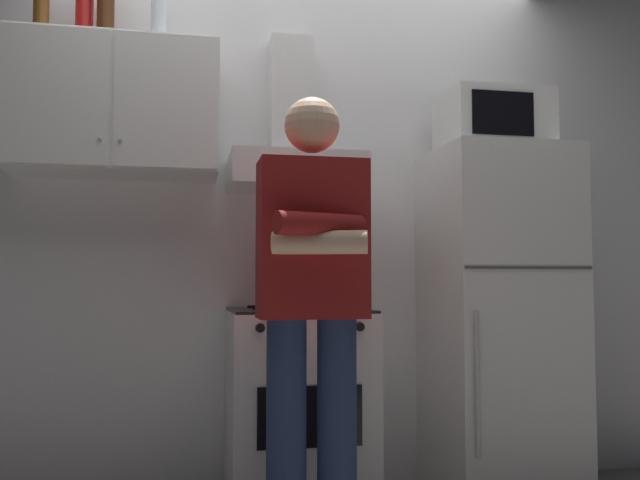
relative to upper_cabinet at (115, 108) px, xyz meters
name	(u,v)px	position (x,y,z in m)	size (l,w,h in m)	color
back_wall_tiled	(296,207)	(0.85, 0.23, -0.40)	(4.80, 0.10, 2.70)	white
upper_cabinet	(115,108)	(0.00, 0.00, 0.00)	(0.90, 0.37, 0.60)	white
stove_oven	(297,408)	(0.80, -0.13, -1.32)	(0.60, 0.62, 0.87)	white
range_hood	(293,149)	(0.80, 0.00, -0.15)	(0.60, 0.44, 0.75)	white
refrigerator	(498,321)	(1.75, -0.12, -0.95)	(0.60, 0.62, 1.60)	white
microwave	(493,123)	(1.75, -0.11, -0.01)	(0.48, 0.37, 0.28)	silver
person_standing	(312,304)	(0.75, -0.73, -0.85)	(0.38, 0.33, 1.64)	navy
cooking_pot	(332,293)	(0.93, -0.24, -0.82)	(0.28, 0.18, 0.12)	#B7BABF
bottle_soda_red	(84,13)	(-0.14, 0.04, 0.43)	(0.08, 0.08, 0.28)	red
bottle_rum_dark	(106,8)	(-0.05, 0.00, 0.45)	(0.08, 0.08, 0.31)	#47230F
bottle_beer_brown	(41,6)	(-0.31, -0.03, 0.42)	(0.07, 0.07, 0.26)	brown
bottle_vodka_clear	(159,9)	(0.18, -0.01, 0.46)	(0.07, 0.07, 0.33)	silver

